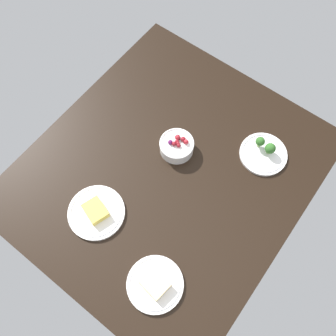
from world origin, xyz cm
name	(u,v)px	position (x,y,z in cm)	size (l,w,h in cm)	color
dining_table	(168,172)	(0.00, 0.00, 2.00)	(115.31, 101.86, 4.00)	black
plate_sandwich	(155,284)	(37.09, 22.52, 5.34)	(19.73, 19.73, 4.58)	white
plate_broccoli	(264,152)	(-28.58, 26.12, 5.50)	(18.93, 18.93, 6.90)	white
plate_cheese	(96,212)	(30.05, -10.65, 5.22)	(21.31, 21.31, 4.51)	white
bowl_berries	(177,146)	(-9.34, -2.72, 7.16)	(13.68, 13.68, 7.42)	white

